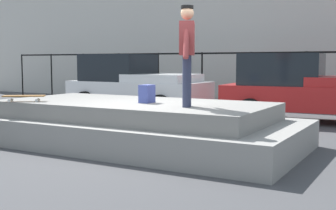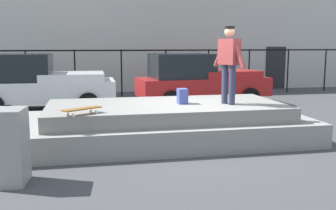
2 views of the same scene
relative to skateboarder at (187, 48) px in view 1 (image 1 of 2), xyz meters
name	(u,v)px [view 1 (image 1 of 2)]	position (x,y,z in m)	size (l,w,h in m)	color
ground_plane	(153,150)	(-0.71, 0.06, -1.80)	(60.00, 60.00, 0.00)	#424244
concrete_ledge	(133,125)	(-1.32, 0.34, -1.43)	(6.29, 2.99, 0.82)	gray
skateboarder	(187,48)	(0.00, 0.00, 0.00)	(0.47, 0.89, 1.68)	#2D334C
skateboard	(24,96)	(-3.13, -0.68, -0.88)	(0.75, 0.60, 0.12)	brown
backpack	(147,94)	(-0.97, 0.27, -0.81)	(0.28, 0.20, 0.33)	#3F4C99
car_white_pickup_near	(134,83)	(-4.54, 5.16, -0.90)	(4.51, 2.14, 1.81)	white
car_red_pickup_mid	(306,88)	(0.83, 5.23, -0.91)	(4.68, 2.26, 1.79)	#B21E1E
fence_row	(278,70)	(-0.71, 7.99, -0.50)	(24.06, 0.06, 1.91)	black
warehouse_building	(315,33)	(-0.71, 13.71, 1.04)	(33.58, 8.97, 5.66)	beige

